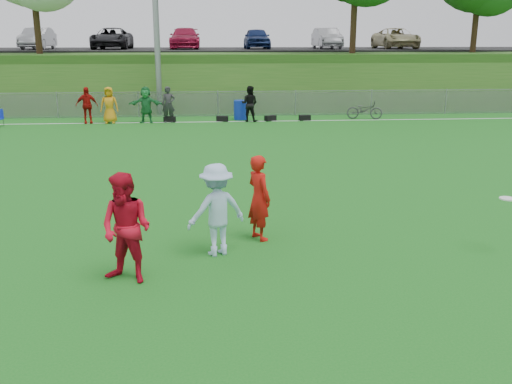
{
  "coord_description": "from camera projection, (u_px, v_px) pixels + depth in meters",
  "views": [
    {
      "loc": [
        -0.47,
        -9.28,
        3.95
      ],
      "look_at": [
        0.34,
        0.5,
        1.27
      ],
      "focal_mm": 40.0,
      "sensor_mm": 36.0,
      "label": 1
    }
  ],
  "objects": [
    {
      "name": "sideline_far",
      "position": [
        219.0,
        122.0,
        27.3
      ],
      "size": [
        60.0,
        0.1,
        0.01
      ],
      "primitive_type": "cube",
      "color": "white",
      "rests_on": "ground"
    },
    {
      "name": "player_red_left",
      "position": [
        259.0,
        198.0,
        11.31
      ],
      "size": [
        0.67,
        0.75,
        1.72
      ],
      "primitive_type": "imported",
      "rotation": [
        0.0,
        0.0,
        2.08
      ],
      "color": "red",
      "rests_on": "ground"
    },
    {
      "name": "parking_lot",
      "position": [
        214.0,
        49.0,
        40.92
      ],
      "size": [
        120.0,
        12.0,
        0.1
      ],
      "primitive_type": "cube",
      "color": "black",
      "rests_on": "berm"
    },
    {
      "name": "recycling_bin",
      "position": [
        240.0,
        110.0,
        27.95
      ],
      "size": [
        0.77,
        0.77,
        0.94
      ],
      "primitive_type": "cylinder",
      "rotation": [
        0.0,
        0.0,
        -0.27
      ],
      "color": "#102DB3",
      "rests_on": "ground"
    },
    {
      "name": "frisbee",
      "position": [
        507.0,
        199.0,
        10.53
      ],
      "size": [
        0.28,
        0.28,
        0.03
      ],
      "color": "silver",
      "rests_on": "ground"
    },
    {
      "name": "gear_bags",
      "position": [
        242.0,
        119.0,
        27.46
      ],
      "size": [
        7.1,
        0.53,
        0.26
      ],
      "color": "black",
      "rests_on": "ground"
    },
    {
      "name": "ground",
      "position": [
        239.0,
        270.0,
        10.0
      ],
      "size": [
        120.0,
        120.0,
        0.0
      ],
      "primitive_type": "plane",
      "color": "#15641A",
      "rests_on": "ground"
    },
    {
      "name": "car_row",
      "position": [
        197.0,
        38.0,
        39.66
      ],
      "size": [
        32.04,
        5.18,
        1.44
      ],
      "color": "silver",
      "rests_on": "parking_lot"
    },
    {
      "name": "player_blue",
      "position": [
        217.0,
        210.0,
        10.5
      ],
      "size": [
        1.28,
        1.02,
        1.74
      ],
      "primitive_type": "imported",
      "rotation": [
        0.0,
        0.0,
        3.53
      ],
      "color": "#A9C7EB",
      "rests_on": "ground"
    },
    {
      "name": "berm",
      "position": [
        215.0,
        73.0,
        39.41
      ],
      "size": [
        120.0,
        18.0,
        3.0
      ],
      "primitive_type": "cube",
      "color": "#225317",
      "rests_on": "ground"
    },
    {
      "name": "player_red_center",
      "position": [
        126.0,
        229.0,
        9.3
      ],
      "size": [
        1.11,
        1.01,
        1.85
      ],
      "primitive_type": "imported",
      "rotation": [
        0.0,
        0.0,
        -0.43
      ],
      "color": "red",
      "rests_on": "ground"
    },
    {
      "name": "bicycle",
      "position": [
        365.0,
        110.0,
        28.13
      ],
      "size": [
        1.82,
        1.0,
        0.91
      ],
      "primitive_type": "imported",
      "rotation": [
        0.0,
        0.0,
        1.32
      ],
      "color": "#313134",
      "rests_on": "ground"
    },
    {
      "name": "spectator_row",
      "position": [
        155.0,
        105.0,
        26.84
      ],
      "size": [
        8.66,
        0.9,
        1.69
      ],
      "color": "#A40E0B",
      "rests_on": "ground"
    },
    {
      "name": "fence",
      "position": [
        218.0,
        104.0,
        29.06
      ],
      "size": [
        58.0,
        0.06,
        1.3
      ],
      "color": "gray",
      "rests_on": "ground"
    }
  ]
}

